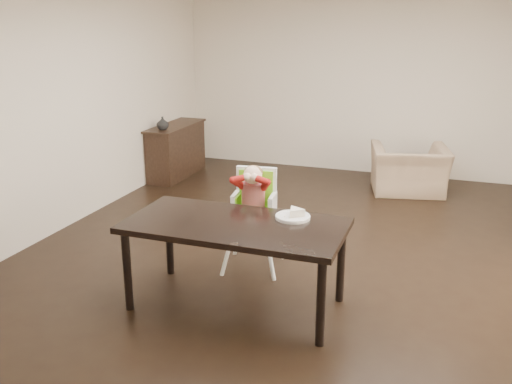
# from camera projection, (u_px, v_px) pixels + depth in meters

# --- Properties ---
(ground) EXTENTS (7.00, 7.00, 0.00)m
(ground) POSITION_uv_depth(u_px,v_px,m) (318.00, 258.00, 5.82)
(ground) COLOR black
(ground) RESTS_ON ground
(room_walls) EXTENTS (6.02, 7.02, 2.71)m
(room_walls) POSITION_uv_depth(u_px,v_px,m) (325.00, 74.00, 5.26)
(room_walls) COLOR beige
(room_walls) RESTS_ON ground
(dining_table) EXTENTS (1.80, 0.90, 0.75)m
(dining_table) POSITION_uv_depth(u_px,v_px,m) (235.00, 232.00, 4.69)
(dining_table) COLOR black
(dining_table) RESTS_ON ground
(high_chair) EXTENTS (0.48, 0.48, 1.03)m
(high_chair) POSITION_uv_depth(u_px,v_px,m) (254.00, 196.00, 5.43)
(high_chair) COLOR white
(high_chair) RESTS_ON ground
(plate) EXTENTS (0.35, 0.35, 0.08)m
(plate) POSITION_uv_depth(u_px,v_px,m) (294.00, 215.00, 4.76)
(plate) COLOR white
(plate) RESTS_ON dining_table
(armchair) EXTENTS (1.12, 0.86, 0.87)m
(armchair) POSITION_uv_depth(u_px,v_px,m) (410.00, 162.00, 7.82)
(armchair) COLOR tan
(armchair) RESTS_ON ground
(sideboard) EXTENTS (0.44, 1.26, 0.79)m
(sideboard) POSITION_uv_depth(u_px,v_px,m) (176.00, 150.00, 8.65)
(sideboard) COLOR black
(sideboard) RESTS_ON ground
(vase) EXTENTS (0.21, 0.21, 0.18)m
(vase) POSITION_uv_depth(u_px,v_px,m) (163.00, 123.00, 8.17)
(vase) COLOR #99999E
(vase) RESTS_ON sideboard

